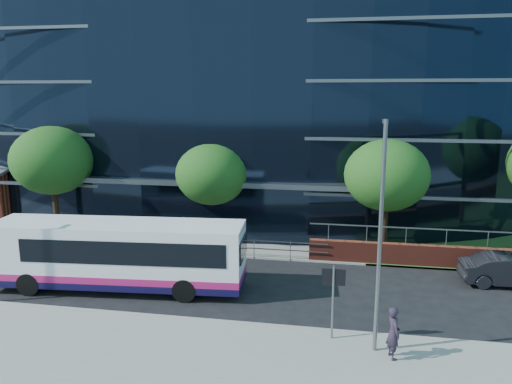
% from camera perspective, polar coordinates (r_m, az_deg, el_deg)
% --- Properties ---
extents(ground, '(200.00, 200.00, 0.00)m').
position_cam_1_polar(ground, '(21.27, -3.80, -13.68)').
color(ground, black).
rests_on(ground, ground).
extents(pavement_near, '(80.00, 8.00, 0.15)m').
position_cam_1_polar(pavement_near, '(17.01, -8.17, -20.39)').
color(pavement_near, gray).
rests_on(pavement_near, ground).
extents(kerb, '(80.00, 0.25, 0.16)m').
position_cam_1_polar(kerb, '(20.36, -4.51, -14.64)').
color(kerb, gray).
rests_on(kerb, ground).
extents(yellow_line_outer, '(80.00, 0.08, 0.01)m').
position_cam_1_polar(yellow_line_outer, '(20.56, -4.36, -14.59)').
color(yellow_line_outer, gold).
rests_on(yellow_line_outer, ground).
extents(yellow_line_inner, '(80.00, 0.08, 0.01)m').
position_cam_1_polar(yellow_line_inner, '(20.70, -4.25, -14.41)').
color(yellow_line_inner, gold).
rests_on(yellow_line_inner, ground).
extents(far_forecourt, '(50.00, 8.00, 0.10)m').
position_cam_1_polar(far_forecourt, '(32.81, -9.31, -4.61)').
color(far_forecourt, gray).
rests_on(far_forecourt, ground).
extents(glass_office, '(44.00, 23.10, 16.00)m').
position_cam_1_polar(glass_office, '(40.49, -2.24, 9.94)').
color(glass_office, black).
rests_on(glass_office, ground).
extents(guard_railings, '(24.00, 0.05, 1.10)m').
position_cam_1_polar(guard_railings, '(29.82, -15.58, -4.98)').
color(guard_railings, slate).
rests_on(guard_railings, ground).
extents(street_sign, '(0.85, 0.09, 2.80)m').
position_cam_1_polar(street_sign, '(18.40, 8.82, -10.62)').
color(street_sign, slate).
rests_on(street_sign, pavement_near).
extents(tree_far_a, '(4.95, 4.95, 6.98)m').
position_cam_1_polar(tree_far_a, '(33.15, -22.26, 3.36)').
color(tree_far_a, black).
rests_on(tree_far_a, ground).
extents(tree_far_b, '(4.29, 4.29, 6.05)m').
position_cam_1_polar(tree_far_b, '(29.61, -5.06, 2.02)').
color(tree_far_b, black).
rests_on(tree_far_b, ground).
extents(tree_far_c, '(4.62, 4.62, 6.51)m').
position_cam_1_polar(tree_far_c, '(28.11, 14.71, 1.86)').
color(tree_far_c, black).
rests_on(tree_far_c, ground).
extents(streetlight_east, '(0.15, 0.77, 8.00)m').
position_cam_1_polar(streetlight_east, '(17.15, 14.02, -4.38)').
color(streetlight_east, slate).
rests_on(streetlight_east, pavement_near).
extents(city_bus, '(11.79, 3.59, 3.15)m').
position_cam_1_polar(city_bus, '(23.93, -15.22, -6.88)').
color(city_bus, white).
rests_on(city_bus, ground).
extents(parked_car, '(4.54, 1.76, 1.47)m').
position_cam_1_polar(parked_car, '(26.61, 27.03, -8.00)').
color(parked_car, black).
rests_on(parked_car, ground).
extents(pedestrian, '(0.62, 0.77, 1.82)m').
position_cam_1_polar(pedestrian, '(17.99, 15.42, -15.24)').
color(pedestrian, '#291F2F').
rests_on(pedestrian, pavement_near).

